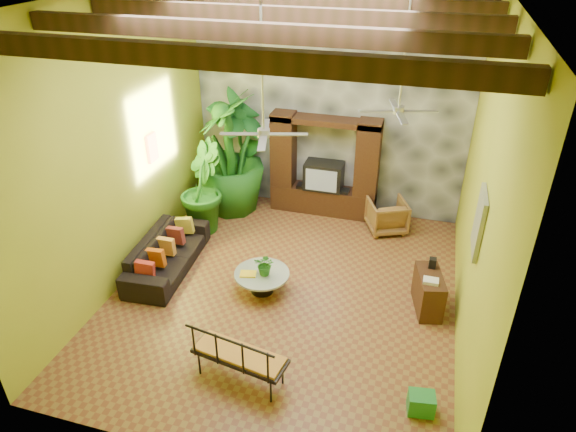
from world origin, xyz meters
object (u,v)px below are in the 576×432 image
(sofa, at_px, (167,253))
(green_bin, at_px, (421,403))
(ceiling_fan_front, at_px, (263,120))
(tall_plant_c, at_px, (230,154))
(coffee_table, at_px, (262,279))
(tall_plant_a, at_px, (241,147))
(tall_plant_b, at_px, (201,187))
(entertainment_center, at_px, (324,173))
(iron_bench, at_px, (238,355))
(side_console, at_px, (428,292))
(ceiling_fan_back, at_px, (400,98))
(wicker_armchair, at_px, (387,215))

(sofa, xyz_separation_m, green_bin, (4.93, -2.12, -0.18))
(ceiling_fan_front, height_order, green_bin, ceiling_fan_front)
(tall_plant_c, distance_m, coffee_table, 3.42)
(tall_plant_a, distance_m, tall_plant_b, 1.55)
(entertainment_center, bearing_deg, coffee_table, -97.28)
(sofa, height_order, iron_bench, iron_bench)
(iron_bench, bearing_deg, coffee_table, 109.32)
(tall_plant_a, bearing_deg, side_console, -32.93)
(side_console, bearing_deg, tall_plant_b, 150.29)
(ceiling_fan_front, height_order, tall_plant_b, ceiling_fan_front)
(ceiling_fan_back, bearing_deg, iron_bench, -115.76)
(tall_plant_c, xyz_separation_m, side_console, (4.57, -2.44, -1.04))
(wicker_armchair, distance_m, green_bin, 4.83)
(tall_plant_b, relative_size, green_bin, 5.50)
(ceiling_fan_front, bearing_deg, wicker_armchair, 61.06)
(ceiling_fan_front, distance_m, tall_plant_c, 4.14)
(tall_plant_b, xyz_separation_m, green_bin, (4.88, -3.71, -0.83))
(wicker_armchair, relative_size, iron_bench, 0.54)
(tall_plant_a, xyz_separation_m, side_console, (4.46, -2.89, -1.03))
(entertainment_center, distance_m, tall_plant_a, 2.00)
(tall_plant_b, bearing_deg, tall_plant_c, 74.49)
(tall_plant_c, relative_size, coffee_table, 2.78)
(ceiling_fan_front, relative_size, tall_plant_b, 0.94)
(tall_plant_b, bearing_deg, sofa, -91.81)
(ceiling_fan_back, bearing_deg, sofa, -164.58)
(tall_plant_c, bearing_deg, entertainment_center, 12.18)
(ceiling_fan_back, xyz_separation_m, tall_plant_b, (-3.95, 0.49, -2.41))
(sofa, xyz_separation_m, tall_plant_c, (0.33, 2.59, 1.05))
(entertainment_center, relative_size, sofa, 1.04)
(ceiling_fan_back, bearing_deg, ceiling_fan_front, -138.37)
(sofa, distance_m, tall_plant_b, 1.73)
(sofa, relative_size, side_console, 2.64)
(sofa, height_order, coffee_table, sofa)
(ceiling_fan_back, relative_size, tall_plant_a, 0.67)
(coffee_table, height_order, side_console, side_console)
(ceiling_fan_front, bearing_deg, side_console, 13.54)
(wicker_armchair, bearing_deg, coffee_table, 31.42)
(tall_plant_c, relative_size, side_console, 3.18)
(green_bin, bearing_deg, wicker_armchair, 102.26)
(sofa, relative_size, tall_plant_a, 0.84)
(side_console, bearing_deg, sofa, 168.66)
(wicker_armchair, bearing_deg, ceiling_fan_back, 69.52)
(tall_plant_a, xyz_separation_m, tall_plant_c, (-0.11, -0.45, 0.01))
(iron_bench, xyz_separation_m, side_console, (2.55, 2.48, -0.20))
(entertainment_center, xyz_separation_m, iron_bench, (-0.05, -5.36, -0.42))
(ceiling_fan_back, distance_m, tall_plant_b, 4.65)
(tall_plant_c, distance_m, side_console, 5.29)
(tall_plant_a, bearing_deg, wicker_armchair, -7.32)
(tall_plant_a, height_order, green_bin, tall_plant_a)
(green_bin, bearing_deg, tall_plant_b, 142.75)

